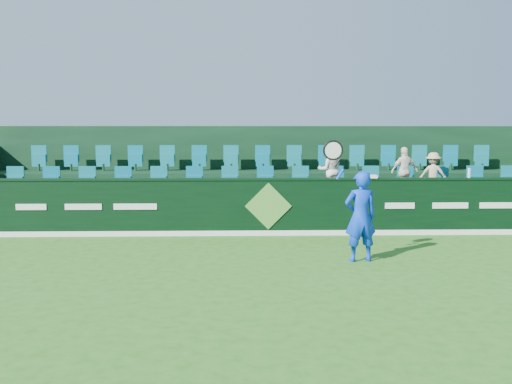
{
  "coord_description": "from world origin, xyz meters",
  "views": [
    {
      "loc": [
        -0.64,
        -9.31,
        2.44
      ],
      "look_at": [
        -0.32,
        2.8,
        1.15
      ],
      "focal_mm": 40.0,
      "sensor_mm": 36.0,
      "label": 1
    }
  ],
  "objects_px": {
    "towel": "(367,176)",
    "spectator_left": "(330,170)",
    "spectator_right": "(433,174)",
    "tennis_player": "(360,216)",
    "drinks_bottle": "(469,173)",
    "spectator_middle": "(404,171)"
  },
  "relations": [
    {
      "from": "towel",
      "to": "spectator_left",
      "type": "bearing_deg",
      "value": 122.0
    },
    {
      "from": "drinks_bottle",
      "to": "spectator_middle",
      "type": "bearing_deg",
      "value": 137.46
    },
    {
      "from": "tennis_player",
      "to": "drinks_bottle",
      "type": "xyz_separation_m",
      "value": [
        3.17,
        2.79,
        0.59
      ]
    },
    {
      "from": "spectator_left",
      "to": "towel",
      "type": "xyz_separation_m",
      "value": [
        0.7,
        -1.12,
        -0.07
      ]
    },
    {
      "from": "spectator_middle",
      "to": "spectator_right",
      "type": "bearing_deg",
      "value": 167.11
    },
    {
      "from": "tennis_player",
      "to": "spectator_left",
      "type": "xyz_separation_m",
      "value": [
        0.04,
        3.91,
        0.58
      ]
    },
    {
      "from": "spectator_right",
      "to": "spectator_middle",
      "type": "bearing_deg",
      "value": 17.84
    },
    {
      "from": "spectator_middle",
      "to": "spectator_right",
      "type": "distance_m",
      "value": 0.75
    },
    {
      "from": "spectator_middle",
      "to": "drinks_bottle",
      "type": "relative_size",
      "value": 5.47
    },
    {
      "from": "tennis_player",
      "to": "towel",
      "type": "height_order",
      "value": "tennis_player"
    },
    {
      "from": "spectator_left",
      "to": "spectator_middle",
      "type": "relative_size",
      "value": 1.05
    },
    {
      "from": "tennis_player",
      "to": "towel",
      "type": "relative_size",
      "value": 5.39
    },
    {
      "from": "spectator_left",
      "to": "spectator_middle",
      "type": "xyz_separation_m",
      "value": [
        1.91,
        0.0,
        -0.03
      ]
    },
    {
      "from": "tennis_player",
      "to": "drinks_bottle",
      "type": "relative_size",
      "value": 10.35
    },
    {
      "from": "spectator_right",
      "to": "towel",
      "type": "bearing_deg",
      "value": 47.67
    },
    {
      "from": "tennis_player",
      "to": "drinks_bottle",
      "type": "height_order",
      "value": "tennis_player"
    },
    {
      "from": "tennis_player",
      "to": "spectator_right",
      "type": "relative_size",
      "value": 2.13
    },
    {
      "from": "tennis_player",
      "to": "spectator_right",
      "type": "xyz_separation_m",
      "value": [
        2.7,
        3.91,
        0.48
      ]
    },
    {
      "from": "spectator_left",
      "to": "drinks_bottle",
      "type": "bearing_deg",
      "value": 160.12
    },
    {
      "from": "tennis_player",
      "to": "towel",
      "type": "xyz_separation_m",
      "value": [
        0.74,
        2.79,
        0.51
      ]
    },
    {
      "from": "spectator_right",
      "to": "drinks_bottle",
      "type": "xyz_separation_m",
      "value": [
        0.48,
        -1.12,
        0.11
      ]
    },
    {
      "from": "spectator_right",
      "to": "drinks_bottle",
      "type": "relative_size",
      "value": 4.85
    }
  ]
}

